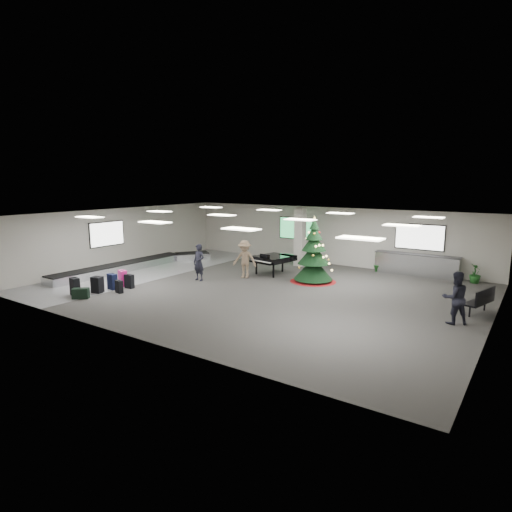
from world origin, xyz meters
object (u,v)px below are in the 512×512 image
Objects in this scene: traveler_a at (199,262)px; traveler_bench at (455,298)px; pink_suitcase at (123,278)px; bench at (481,300)px; christmas_tree at (313,259)px; potted_plant_right at (475,274)px; potted_plant_left at (378,264)px; traveler_b at (245,259)px; grand_piano at (273,259)px; baggage_carousel at (136,265)px; service_counter at (416,265)px.

traveler_bench is (11.13, 0.06, 0.01)m from traveler_a.
pink_suitcase is 14.51m from bench.
potted_plant_right is (6.33, 3.91, -0.60)m from christmas_tree.
traveler_bench is at bearing 3.69° from traveler_a.
pink_suitcase is 16.09m from potted_plant_right.
pink_suitcase is at bearing -123.27° from traveler_a.
traveler_a reaches higher than potted_plant_left.
christmas_tree is at bearing -172.68° from bench.
traveler_a is 0.98× the size of traveler_bench.
traveler_b is 2.05× the size of potted_plant_right.
grand_piano is at bearing -172.35° from bench.
potted_plant_right is (12.97, 9.53, 0.08)m from pink_suitcase.
baggage_carousel is 6.31m from traveler_b.
service_counter is at bearing 27.67° from baggage_carousel.
pink_suitcase is 0.24× the size of christmas_tree.
baggage_carousel is at bearing -146.06° from grand_piano.
pink_suitcase is at bearing -145.63° from bench.
baggage_carousel is 2.40× the size of service_counter.
bench is 0.89× the size of traveler_bench.
traveler_a is at bearing -145.54° from traveler_b.
bench reaches higher than pink_suitcase.
grand_piano reaches higher than bench.
grand_piano reaches higher than potted_plant_left.
potted_plant_right is at bearing 115.80° from bench.
traveler_b is at bearing -142.22° from service_counter.
service_counter is 5.11× the size of potted_plant_left.
traveler_b is at bearing -151.66° from potted_plant_right.
grand_piano is 9.51m from traveler_bench.
christmas_tree is 1.74× the size of traveler_bench.
traveler_a is at bearing -114.11° from grand_piano.
christmas_tree reaches higher than pink_suitcase.
bench is at bearing 5.36° from baggage_carousel.
grand_piano is at bearing 73.24° from pink_suitcase.
grand_piano is at bearing 23.98° from baggage_carousel.
service_counter is at bearing -101.80° from traveler_bench.
traveler_a is 1.94× the size of potted_plant_right.
pink_suitcase is 5.71m from traveler_b.
potted_plant_left is (-1.88, -0.15, -0.15)m from service_counter.
traveler_b reaches higher than baggage_carousel.
service_counter is at bearing 23.72° from traveler_b.
christmas_tree reaches higher than traveler_bench.
traveler_a is 0.95× the size of traveler_b.
potted_plant_right is at bearing 31.67° from christmas_tree.
service_counter is at bearing 176.79° from potted_plant_right.
traveler_bench reaches higher than potted_plant_right.
service_counter reaches higher than pink_suitcase.
christmas_tree is 1.45× the size of grand_piano.
pink_suitcase is at bearing -143.69° from potted_plant_right.
christmas_tree is 7.46m from potted_plant_right.
traveler_b is at bearing -159.15° from christmas_tree.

